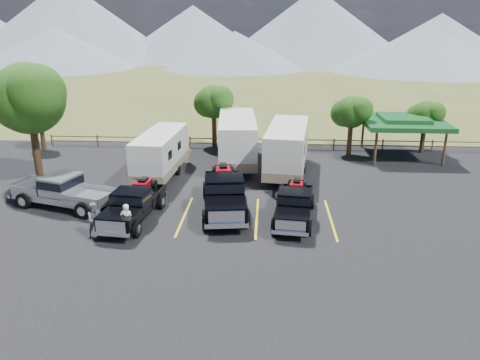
# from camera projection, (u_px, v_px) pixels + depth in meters

# --- Properties ---
(ground) EXTENTS (320.00, 320.00, 0.00)m
(ground) POSITION_uv_depth(u_px,v_px,m) (212.00, 251.00, 21.88)
(ground) COLOR #505B26
(ground) RESTS_ON ground
(asphalt_lot) EXTENTS (44.00, 34.00, 0.04)m
(asphalt_lot) POSITION_uv_depth(u_px,v_px,m) (219.00, 224.00, 24.71)
(asphalt_lot) COLOR black
(asphalt_lot) RESTS_ON ground
(stall_lines) EXTENTS (12.12, 5.50, 0.01)m
(stall_lines) POSITION_uv_depth(u_px,v_px,m) (220.00, 217.00, 25.65)
(stall_lines) COLOR yellow
(stall_lines) RESTS_ON asphalt_lot
(tree_big_nw) EXTENTS (5.54, 5.18, 7.84)m
(tree_big_nw) POSITION_uv_depth(u_px,v_px,m) (28.00, 99.00, 29.30)
(tree_big_nw) COLOR black
(tree_big_nw) RESTS_ON ground
(tree_ne_a) EXTENTS (3.11, 2.92, 4.76)m
(tree_ne_a) POSITION_uv_depth(u_px,v_px,m) (351.00, 112.00, 36.31)
(tree_ne_a) COLOR black
(tree_ne_a) RESTS_ON ground
(tree_ne_b) EXTENTS (2.77, 2.59, 4.27)m
(tree_ne_b) POSITION_uv_depth(u_px,v_px,m) (425.00, 115.00, 37.03)
(tree_ne_b) COLOR black
(tree_ne_b) RESTS_ON ground
(tree_north) EXTENTS (3.46, 3.24, 5.25)m
(tree_north) POSITION_uv_depth(u_px,v_px,m) (213.00, 102.00, 38.71)
(tree_north) COLOR black
(tree_north) RESTS_ON ground
(tree_nw_small) EXTENTS (2.59, 2.43, 3.85)m
(tree_nw_small) POSITION_uv_depth(u_px,v_px,m) (40.00, 117.00, 37.95)
(tree_nw_small) COLOR black
(tree_nw_small) RESTS_ON ground
(rail_fence) EXTENTS (36.12, 0.12, 1.00)m
(rail_fence) POSITION_uv_depth(u_px,v_px,m) (261.00, 142.00, 39.04)
(rail_fence) COLOR brown
(rail_fence) RESTS_ON ground
(pavilion) EXTENTS (6.20, 6.20, 3.22)m
(pavilion) POSITION_uv_depth(u_px,v_px,m) (403.00, 122.00, 36.30)
(pavilion) COLOR brown
(pavilion) RESTS_ON ground
(mountain_range) EXTENTS (209.00, 71.00, 20.00)m
(mountain_range) POSITION_uv_depth(u_px,v_px,m) (230.00, 30.00, 119.83)
(mountain_range) COLOR gray
(mountain_range) RESTS_ON ground
(rig_left) EXTENTS (2.54, 6.01, 1.95)m
(rig_left) POSITION_uv_depth(u_px,v_px,m) (134.00, 203.00, 24.97)
(rig_left) COLOR black
(rig_left) RESTS_ON asphalt_lot
(rig_center) EXTENTS (3.09, 7.12, 2.31)m
(rig_center) POSITION_uv_depth(u_px,v_px,m) (224.00, 192.00, 26.16)
(rig_center) COLOR black
(rig_center) RESTS_ON asphalt_lot
(rig_right) EXTENTS (2.51, 5.84, 1.89)m
(rig_right) POSITION_uv_depth(u_px,v_px,m) (294.00, 204.00, 25.03)
(rig_right) COLOR black
(rig_right) RESTS_ON asphalt_lot
(trailer_left) EXTENTS (2.69, 8.73, 3.03)m
(trailer_left) POSITION_uv_depth(u_px,v_px,m) (161.00, 154.00, 31.88)
(trailer_left) COLOR white
(trailer_left) RESTS_ON asphalt_lot
(trailer_center) EXTENTS (3.24, 10.16, 3.52)m
(trailer_center) POSITION_uv_depth(u_px,v_px,m) (237.00, 140.00, 34.41)
(trailer_center) COLOR white
(trailer_center) RESTS_ON asphalt_lot
(trailer_right) EXTENTS (3.43, 9.79, 3.39)m
(trailer_right) POSITION_uv_depth(u_px,v_px,m) (287.00, 149.00, 32.32)
(trailer_right) COLOR white
(trailer_right) RESTS_ON asphalt_lot
(pickup_silver) EXTENTS (6.70, 3.83, 1.91)m
(pickup_silver) POSITION_uv_depth(u_px,v_px,m) (64.00, 191.00, 26.61)
(pickup_silver) COLOR #9A9DA2
(pickup_silver) RESTS_ON asphalt_lot
(person_a) EXTENTS (0.66, 0.44, 1.77)m
(person_a) POSITION_uv_depth(u_px,v_px,m) (127.00, 221.00, 22.93)
(person_a) COLOR white
(person_a) RESTS_ON asphalt_lot
(person_b) EXTENTS (1.11, 1.08, 1.81)m
(person_b) POSITION_uv_depth(u_px,v_px,m) (95.00, 220.00, 23.02)
(person_b) COLOR gray
(person_b) RESTS_ON asphalt_lot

